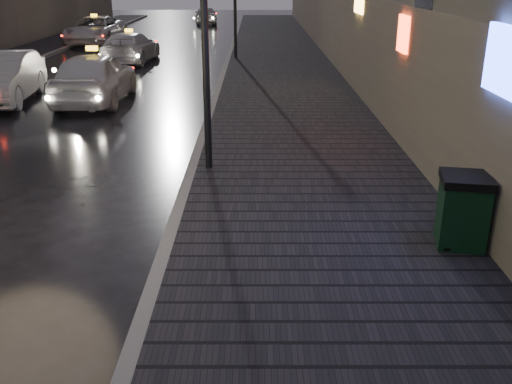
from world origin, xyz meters
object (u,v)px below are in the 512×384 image
trash_bin (463,210)px  car_far (206,15)px  car_left_mid (3,78)px  taxi_near (95,77)px  taxi_far (95,30)px  taxi_mid (130,47)px

trash_bin → car_far: car_far is taller
trash_bin → car_left_mid: (-11.00, 10.53, 0.08)m
taxi_near → taxi_far: size_ratio=0.88×
taxi_near → car_left_mid: bearing=-1.3°
taxi_far → taxi_near: bearing=-72.2°
taxi_far → car_left_mid: bearing=-82.4°
taxi_near → trash_bin: bearing=127.6°
taxi_mid → taxi_far: 8.28m
trash_bin → taxi_near: (-8.07, 10.46, 0.11)m
taxi_mid → taxi_far: size_ratio=0.87×
taxi_mid → taxi_far: bearing=-60.8°
car_far → taxi_mid: bearing=78.2°
taxi_far → car_far: (5.31, 12.89, -0.06)m
trash_bin → taxi_mid: 20.89m
trash_bin → car_left_mid: size_ratio=0.23×
car_left_mid → taxi_mid: 8.75m
taxi_mid → car_far: (1.75, 20.37, 0.01)m
taxi_near → car_far: bearing=-92.2°
car_left_mid → taxi_near: bearing=-7.8°
car_left_mid → trash_bin: bearing=-50.3°
car_left_mid → taxi_mid: bearing=68.4°
trash_bin → car_far: (-6.98, 39.35, -0.01)m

